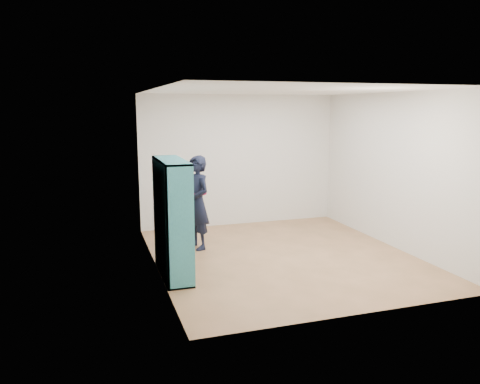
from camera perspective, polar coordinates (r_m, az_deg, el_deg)
name	(u,v)px	position (r m, az deg, el deg)	size (l,w,h in m)	color
floor	(283,256)	(7.60, 5.25, -7.79)	(4.50, 4.50, 0.00)	olive
ceiling	(286,91)	(7.23, 5.60, 12.21)	(4.50, 4.50, 0.00)	white
wall_left	(155,182)	(6.77, -10.33, 1.18)	(0.02, 4.50, 2.60)	silver
wall_right	(394,171)	(8.29, 18.22, 2.49)	(0.02, 4.50, 2.60)	silver
wall_back	(240,161)	(9.39, -0.03, 3.85)	(4.00, 0.02, 2.60)	silver
wall_front	(365,204)	(5.34, 15.02, -1.41)	(4.00, 0.02, 2.60)	silver
bookshelf	(170,220)	(6.62, -8.47, -3.38)	(0.36, 1.24, 1.65)	teal
person	(197,203)	(7.82, -5.25, -1.28)	(0.54, 0.66, 1.57)	black
smartphone	(187,196)	(7.82, -6.46, -0.54)	(0.05, 0.08, 0.12)	silver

